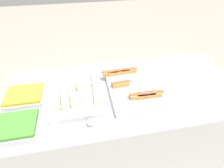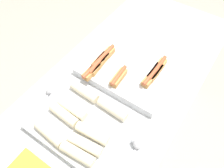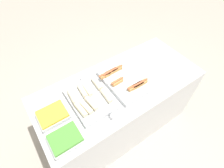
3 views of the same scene
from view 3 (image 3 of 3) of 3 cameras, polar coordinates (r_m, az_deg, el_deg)
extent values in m
plane|color=#ADA393|center=(2.61, 1.90, -12.58)|extent=(12.00, 12.00, 0.00)
cube|color=silver|center=(2.24, 2.18, -7.40)|extent=(1.86, 0.83, 0.87)
cube|color=silver|center=(1.89, 3.55, 0.77)|extent=(0.33, 0.54, 0.05)
cube|color=tan|center=(1.82, 1.80, 0.61)|extent=(0.13, 0.05, 0.04)
cylinder|color=#C15633|center=(1.81, 1.81, 1.03)|extent=(0.15, 0.03, 0.02)
cube|color=tan|center=(1.89, -2.24, 2.92)|extent=(0.13, 0.05, 0.04)
cylinder|color=#C15633|center=(1.88, -2.25, 3.34)|extent=(0.15, 0.03, 0.02)
cube|color=tan|center=(1.84, 9.63, 0.30)|extent=(0.13, 0.04, 0.04)
cylinder|color=#C15633|center=(1.82, 9.71, 0.71)|extent=(0.15, 0.02, 0.02)
cube|color=tan|center=(1.79, 7.13, -1.03)|extent=(0.13, 0.05, 0.04)
cylinder|color=#C15633|center=(1.78, 7.19, -0.62)|extent=(0.15, 0.03, 0.02)
cube|color=tan|center=(1.81, 8.40, -0.38)|extent=(0.13, 0.05, 0.04)
cylinder|color=#C15633|center=(1.80, 8.47, 0.04)|extent=(0.15, 0.02, 0.02)
cube|color=tan|center=(1.93, 0.08, 4.21)|extent=(0.13, 0.04, 0.04)
cylinder|color=#C15633|center=(1.92, 0.09, 4.63)|extent=(0.15, 0.02, 0.02)
cube|color=tan|center=(1.95, 1.50, 4.84)|extent=(0.13, 0.04, 0.04)
cylinder|color=#C15633|center=(1.94, 1.51, 5.27)|extent=(0.15, 0.02, 0.02)
cube|color=tan|center=(1.91, -1.05, 3.48)|extent=(0.13, 0.05, 0.04)
cylinder|color=#C15633|center=(1.89, -1.06, 3.90)|extent=(0.15, 0.03, 0.02)
cube|color=silver|center=(1.75, -7.18, -4.90)|extent=(0.37, 0.50, 0.05)
cylinder|color=beige|center=(1.66, -6.67, -6.24)|extent=(0.07, 0.17, 0.05)
cylinder|color=beige|center=(1.81, -4.95, 0.11)|extent=(0.06, 0.17, 0.05)
cylinder|color=beige|center=(1.76, -9.60, -2.25)|extent=(0.06, 0.17, 0.05)
cylinder|color=beige|center=(1.64, -10.13, -8.18)|extent=(0.07, 0.17, 0.05)
cylinder|color=beige|center=(1.65, -8.41, -7.36)|extent=(0.07, 0.17, 0.05)
cylinder|color=beige|center=(1.70, -1.83, -3.81)|extent=(0.06, 0.17, 0.05)
cylinder|color=beige|center=(1.77, -7.97, -1.74)|extent=(0.05, 0.17, 0.05)
cylinder|color=beige|center=(1.74, -12.77, -4.12)|extent=(0.06, 0.17, 0.05)
cube|color=silver|center=(1.58, -14.84, -17.19)|extent=(0.27, 0.22, 0.05)
cube|color=#4C9338|center=(1.55, -15.12, -16.64)|extent=(0.25, 0.20, 0.02)
cube|color=silver|center=(1.73, -18.64, -9.86)|extent=(0.27, 0.22, 0.05)
cube|color=gold|center=(1.69, -18.95, -9.22)|extent=(0.25, 0.20, 0.02)
cylinder|color=silver|center=(1.63, -2.84, -12.53)|extent=(0.20, 0.01, 0.01)
sphere|color=silver|center=(1.63, 0.07, -10.48)|extent=(0.05, 0.05, 0.05)
cylinder|color=silver|center=(1.93, -11.98, 0.15)|extent=(0.18, 0.02, 0.01)
sphere|color=silver|center=(1.94, -9.73, 1.70)|extent=(0.05, 0.05, 0.05)
camera|label=1|loc=(0.71, 36.38, -13.60)|focal=28.00mm
camera|label=2|loc=(0.69, -22.53, 10.92)|focal=35.00mm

